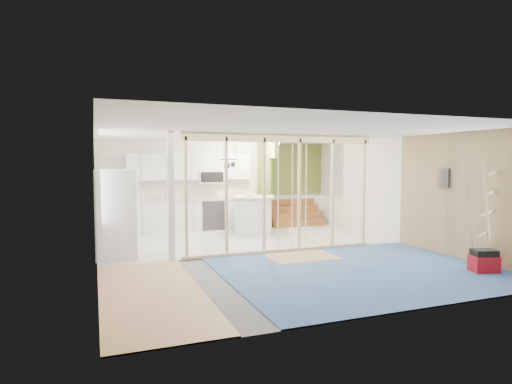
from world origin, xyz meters
name	(u,v)px	position (x,y,z in m)	size (l,w,h in m)	color
room	(269,194)	(0.00, 0.00, 1.30)	(7.01, 8.01, 2.61)	slate
floor_overlays	(271,252)	(0.07, 0.06, 0.01)	(7.00, 8.00, 0.03)	silver
stud_frame	(260,181)	(-0.22, 0.00, 1.58)	(4.66, 0.14, 2.60)	#D7B083
base_cabinets	(169,217)	(-1.61, 3.36, 0.47)	(4.45, 2.24, 0.93)	silver
upper_cabinets	(192,168)	(-0.84, 3.82, 1.82)	(3.60, 0.41, 0.85)	silver
green_partition	(285,195)	(2.04, 3.66, 0.94)	(2.25, 1.51, 2.60)	olive
pot_rack	(229,162)	(-0.31, 1.89, 2.00)	(0.52, 0.52, 0.72)	black
sheathing_panel	(468,196)	(3.48, -2.00, 1.30)	(0.02, 4.00, 2.60)	tan
electrical_panel	(443,178)	(3.43, -1.40, 1.65)	(0.04, 0.30, 0.40)	#3B3B41
ceiling_light	(274,143)	(1.40, 3.00, 2.54)	(0.32, 0.32, 0.08)	#FFEABF
fridge	(118,214)	(-3.07, 0.67, 0.92)	(0.90, 0.88, 1.84)	white
island	(254,215)	(0.60, 2.53, 0.52)	(1.42, 1.42, 1.05)	white
bowl	(250,195)	(0.48, 2.52, 1.08)	(0.26, 0.26, 0.06)	white
soap_bottle_a	(167,194)	(-1.59, 3.79, 1.07)	(0.11, 0.11, 0.29)	#A1A4B4
soap_bottle_b	(218,195)	(-0.13, 3.60, 1.02)	(0.08, 0.08, 0.17)	silver
toolbox	(484,262)	(3.00, -2.85, 0.20)	(0.52, 0.45, 0.42)	maroon
ladder	(480,215)	(3.08, -2.66, 1.01)	(1.06, 0.15, 1.98)	tan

